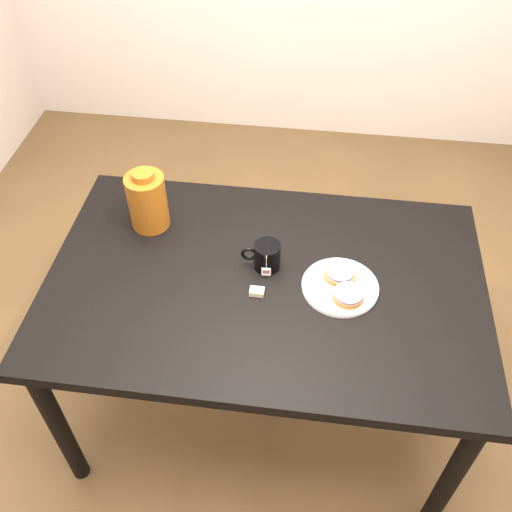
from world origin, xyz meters
name	(u,v)px	position (x,y,z in m)	size (l,w,h in m)	color
ground_plane	(263,399)	(0.00, 0.00, 0.00)	(4.00, 4.00, 0.00)	brown
table	(265,296)	(0.00, 0.00, 0.67)	(1.40, 0.90, 0.75)	black
plate	(340,286)	(0.24, -0.01, 0.76)	(0.24, 0.24, 0.02)	white
bagel_back	(340,273)	(0.23, 0.03, 0.78)	(0.14, 0.14, 0.03)	brown
bagel_front	(348,295)	(0.26, -0.05, 0.78)	(0.13, 0.13, 0.03)	brown
mug	(267,256)	(0.00, 0.06, 0.80)	(0.13, 0.09, 0.09)	black
teabag_pouch	(257,292)	(-0.02, -0.06, 0.76)	(0.04, 0.03, 0.02)	#C6B793
bagel_package	(148,201)	(-0.43, 0.21, 0.85)	(0.16, 0.16, 0.22)	#64300D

